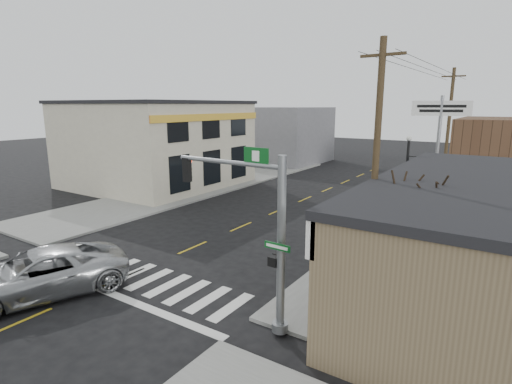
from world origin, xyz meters
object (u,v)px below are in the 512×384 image
Objects in this scene: suv at (39,274)px; guide_sign at (376,218)px; dance_center_sign at (440,126)px; utility_pole_near at (375,168)px; bare_tree at (419,184)px; fire_hydrant at (350,264)px; traffic_signal_pole at (262,223)px; utility_pole_far at (448,131)px; lamp_post at (407,177)px.

suv is 1.99× the size of guide_sign.
utility_pole_near is at bearing -104.05° from dance_center_sign.
bare_tree is (2.14, -2.91, 2.20)m from guide_sign.
guide_sign is 4.23m from bare_tree.
suv is at bearing -138.46° from fire_hydrant.
dance_center_sign is 1.36× the size of bare_tree.
utility_pole_far is (1.52, 22.86, 1.46)m from traffic_signal_pole.
traffic_signal_pole reaches higher than bare_tree.
utility_pole_near is at bearing 172.95° from bare_tree.
lamp_post is 0.55× the size of utility_pole_far.
utility_pole_near is at bearing -86.39° from utility_pole_far.
traffic_signal_pole is at bearing -80.27° from guide_sign.
lamp_post is (9.18, 14.18, 2.24)m from suv.
traffic_signal_pole is 7.11m from guide_sign.
suv reaches higher than fire_hydrant.
utility_pole_near reaches higher than guide_sign.
dance_center_sign is (9.61, 19.77, 4.64)m from suv.
dance_center_sign is 0.82× the size of utility_pole_near.
utility_pole_near reaches higher than dance_center_sign.
utility_pole_far reaches higher than traffic_signal_pole.
traffic_signal_pole is at bearing -110.61° from dance_center_sign.
dance_center_sign is (1.80, 17.26, 2.11)m from traffic_signal_pole.
bare_tree is at bearing -25.96° from fire_hydrant.
suv is at bearing -159.77° from traffic_signal_pole.
utility_pole_near is at bearing -44.87° from fire_hydrant.
traffic_signal_pole is 5.99m from fire_hydrant.
utility_pole_far is at bearing 109.51° from guide_sign.
dance_center_sign is (0.51, 10.40, 3.41)m from guide_sign.
utility_pole_near is 0.95× the size of utility_pole_far.
dance_center_sign reaches higher than suv.
dance_center_sign is at bearing 107.52° from guide_sign.
utility_pole_far is at bearing 87.92° from fire_hydrant.
fire_hydrant is 0.13× the size of bare_tree.
suv is 1.13× the size of bare_tree.
bare_tree reaches higher than suv.
guide_sign is at bearing 109.90° from utility_pole_near.
utility_pole_near is (0.57, -7.54, 1.53)m from lamp_post.
dance_center_sign reaches higher than lamp_post.
suv is 27.32m from utility_pole_far.
fire_hydrant is 4.69m from bare_tree.
suv is at bearing -150.11° from bare_tree.
utility_pole_near is (1.06, -1.06, 4.08)m from fire_hydrant.
utility_pole_far reaches higher than fire_hydrant.
utility_pole_far reaches higher than bare_tree.
utility_pole_near is (0.14, -13.13, -0.87)m from dance_center_sign.
fire_hydrant is at bearing 62.97° from suv.
dance_center_sign is at bearing 96.96° from bare_tree.
traffic_signal_pole is 1.07× the size of lamp_post.
lamp_post reaches higher than fire_hydrant.
traffic_signal_pole is 22.96m from utility_pole_far.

